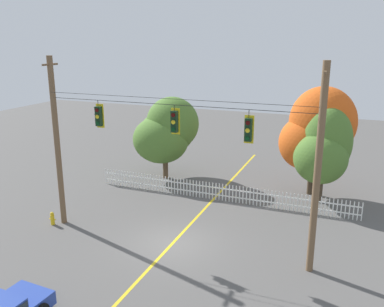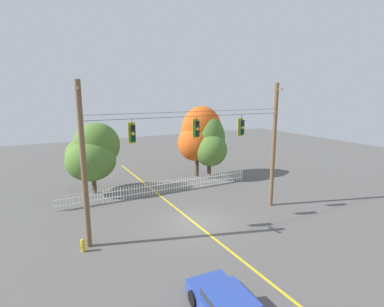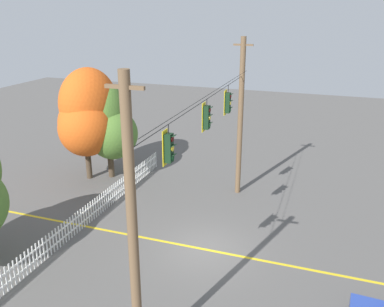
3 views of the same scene
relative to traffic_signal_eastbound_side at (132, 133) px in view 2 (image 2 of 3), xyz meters
name	(u,v)px [view 2 (image 2 of 3)]	position (x,y,z in m)	size (l,w,h in m)	color
ground	(194,222)	(3.98, -0.01, -6.29)	(80.00, 80.00, 0.00)	#565451
lane_centerline_stripe	(194,222)	(3.98, -0.01, -6.29)	(0.16, 36.00, 0.01)	gold
signal_support_span	(194,154)	(3.98, -0.01, -1.61)	(13.80, 1.10, 9.23)	brown
traffic_signal_eastbound_side	(132,133)	(0.00, 0.00, 0.00)	(0.43, 0.38, 1.42)	black
traffic_signal_northbound_primary	(196,129)	(4.17, 0.00, 0.03)	(0.43, 0.38, 1.41)	black
traffic_signal_southbound_primary	(241,127)	(7.70, 0.00, -0.08)	(0.43, 0.38, 1.52)	black
white_picket_fence	(162,187)	(4.37, 6.44, -5.72)	(17.13, 0.06, 1.13)	white
autumn_maple_near_fence	(93,153)	(-0.70, 9.39, -2.80)	(4.70, 4.63, 6.07)	brown
autumn_maple_mid	(198,135)	(9.66, 9.63, -1.99)	(4.75, 3.69, 7.23)	#473828
autumn_oak_far_east	(211,145)	(10.41, 8.41, -2.81)	(3.44, 3.28, 6.20)	#473828
parked_car	(229,306)	(0.95, -8.41, -5.69)	(2.13, 4.18, 1.15)	#28429E
fire_hydrant	(83,245)	(-3.17, -0.47, -5.92)	(0.38, 0.22, 0.75)	gold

